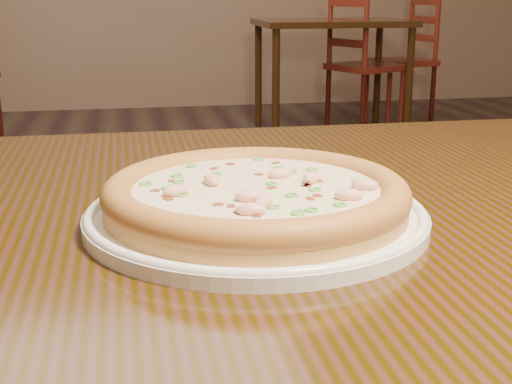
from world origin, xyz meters
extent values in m
cube|color=black|center=(0.21, -0.79, 0.73)|extent=(1.20, 0.80, 0.04)
cylinder|color=white|center=(0.09, -0.84, 0.76)|extent=(0.30, 0.30, 0.01)
torus|color=white|center=(0.09, -0.84, 0.76)|extent=(0.30, 0.30, 0.01)
cylinder|color=tan|center=(0.09, -0.84, 0.77)|extent=(0.27, 0.27, 0.02)
torus|color=#C17933|center=(0.09, -0.84, 0.78)|extent=(0.27, 0.27, 0.03)
cylinder|color=beige|center=(0.09, -0.84, 0.78)|extent=(0.22, 0.22, 0.00)
ellipsoid|color=#F2B29E|center=(0.02, -0.85, 0.79)|extent=(0.03, 0.02, 0.01)
ellipsoid|color=#F2B29E|center=(0.09, -0.90, 0.79)|extent=(0.02, 0.03, 0.01)
ellipsoid|color=#F2B29E|center=(0.14, -0.83, 0.79)|extent=(0.03, 0.03, 0.01)
ellipsoid|color=#F2B29E|center=(0.12, -0.81, 0.79)|extent=(0.03, 0.02, 0.01)
ellipsoid|color=#F2B29E|center=(0.06, -0.82, 0.79)|extent=(0.02, 0.03, 0.01)
ellipsoid|color=#F2B29E|center=(0.07, -0.92, 0.79)|extent=(0.03, 0.02, 0.01)
ellipsoid|color=#F2B29E|center=(0.16, -0.89, 0.79)|extent=(0.03, 0.02, 0.01)
ellipsoid|color=#F2B29E|center=(0.08, -0.88, 0.79)|extent=(0.03, 0.02, 0.01)
ellipsoid|color=#F2B29E|center=(0.18, -0.87, 0.79)|extent=(0.03, 0.02, 0.01)
cube|color=maroon|center=(0.01, -0.87, 0.78)|extent=(0.01, 0.01, 0.00)
cube|color=maroon|center=(0.06, -0.77, 0.78)|extent=(0.01, 0.01, 0.00)
cube|color=maroon|center=(0.13, -0.89, 0.78)|extent=(0.01, 0.01, 0.00)
cube|color=maroon|center=(0.00, -0.84, 0.78)|extent=(0.01, 0.01, 0.00)
cube|color=maroon|center=(0.14, -0.88, 0.78)|extent=(0.01, 0.01, 0.00)
cube|color=maroon|center=(0.07, -0.91, 0.78)|extent=(0.01, 0.01, 0.00)
cube|color=maroon|center=(0.05, -0.89, 0.78)|extent=(0.01, 0.01, 0.00)
cube|color=maroon|center=(0.06, -0.90, 0.78)|extent=(0.01, 0.01, 0.00)
cube|color=maroon|center=(0.10, -0.80, 0.78)|extent=(0.01, 0.01, 0.00)
cube|color=maroon|center=(0.08, -0.76, 0.78)|extent=(0.01, 0.01, 0.00)
cube|color=maroon|center=(0.11, -0.85, 0.78)|extent=(0.01, 0.01, 0.00)
cube|color=maroon|center=(0.13, -0.76, 0.78)|extent=(0.01, 0.01, 0.00)
cube|color=maroon|center=(0.14, -0.85, 0.78)|extent=(0.01, 0.01, 0.00)
cube|color=maroon|center=(0.15, -0.83, 0.78)|extent=(0.01, 0.01, 0.00)
cube|color=maroon|center=(0.02, -0.86, 0.78)|extent=(0.01, 0.01, 0.00)
cube|color=maroon|center=(0.08, -0.92, 0.78)|extent=(0.01, 0.01, 0.00)
cube|color=maroon|center=(0.02, -0.81, 0.78)|extent=(0.01, 0.01, 0.00)
cube|color=maroon|center=(0.14, -0.85, 0.78)|extent=(0.01, 0.01, 0.00)
cube|color=maroon|center=(0.01, -0.86, 0.78)|extent=(0.01, 0.01, 0.00)
torus|color=#58A741|center=(0.12, -0.92, 0.79)|extent=(0.01, 0.01, 0.00)
torus|color=#58A741|center=(0.14, -0.86, 0.79)|extent=(0.02, 0.02, 0.00)
torus|color=#58A741|center=(0.08, -0.86, 0.79)|extent=(0.01, 0.01, 0.00)
torus|color=#58A741|center=(0.11, -0.92, 0.79)|extent=(0.01, 0.01, 0.00)
torus|color=#58A741|center=(0.19, -0.84, 0.79)|extent=(0.02, 0.02, 0.00)
torus|color=#58A741|center=(0.06, -0.79, 0.79)|extent=(0.02, 0.02, 0.00)
torus|color=#58A741|center=(0.11, -0.74, 0.79)|extent=(0.01, 0.01, 0.00)
torus|color=#58A741|center=(0.03, -0.79, 0.79)|extent=(0.02, 0.02, 0.00)
torus|color=#58A741|center=(0.03, -0.86, 0.79)|extent=(0.02, 0.02, 0.00)
torus|color=#58A741|center=(0.04, -0.76, 0.79)|extent=(0.02, 0.02, 0.00)
torus|color=#58A741|center=(0.11, -0.84, 0.79)|extent=(0.02, 0.02, 0.00)
torus|color=#58A741|center=(0.13, -0.78, 0.79)|extent=(0.02, 0.02, 0.00)
torus|color=#58A741|center=(0.03, -0.82, 0.79)|extent=(0.01, 0.01, 0.00)
torus|color=#58A741|center=(0.11, -0.92, 0.79)|extent=(0.02, 0.02, 0.00)
torus|color=#58A741|center=(0.12, -0.88, 0.79)|extent=(0.02, 0.02, 0.00)
torus|color=#58A741|center=(0.16, -0.79, 0.79)|extent=(0.02, 0.02, 0.00)
torus|color=#58A741|center=(0.00, -0.82, 0.79)|extent=(0.02, 0.02, 0.00)
torus|color=#58A741|center=(0.15, -0.91, 0.79)|extent=(0.01, 0.01, 0.00)
torus|color=#58A741|center=(0.02, -0.83, 0.79)|extent=(0.02, 0.02, 0.00)
torus|color=#58A741|center=(0.13, -0.80, 0.79)|extent=(0.02, 0.02, 0.00)
torus|color=#58A741|center=(0.09, -0.91, 0.79)|extent=(0.02, 0.02, 0.00)
cube|color=black|center=(1.39, 3.31, 0.73)|extent=(1.00, 0.70, 0.04)
cylinder|color=black|center=(0.94, 3.01, 0.35)|extent=(0.05, 0.05, 0.71)
cylinder|color=black|center=(1.84, 3.01, 0.35)|extent=(0.05, 0.05, 0.71)
cylinder|color=black|center=(0.94, 3.61, 0.35)|extent=(0.05, 0.05, 0.71)
cylinder|color=black|center=(1.84, 3.61, 0.35)|extent=(0.05, 0.05, 0.71)
cube|color=maroon|center=(1.64, 3.29, 0.43)|extent=(0.55, 0.55, 0.04)
cylinder|color=maroon|center=(1.87, 3.20, 0.21)|extent=(0.04, 0.04, 0.41)
cylinder|color=maroon|center=(1.73, 3.53, 0.21)|extent=(0.04, 0.04, 0.41)
cylinder|color=maroon|center=(1.54, 3.06, 0.21)|extent=(0.04, 0.04, 0.41)
cylinder|color=maroon|center=(1.40, 3.39, 0.21)|extent=(0.04, 0.04, 0.41)
cylinder|color=maroon|center=(1.54, 3.06, 0.47)|extent=(0.04, 0.04, 0.95)
cylinder|color=maroon|center=(1.40, 3.39, 0.47)|extent=(0.04, 0.04, 0.95)
cube|color=maroon|center=(1.47, 3.22, 0.60)|extent=(0.17, 0.34, 0.05)
cube|color=maroon|center=(1.47, 3.22, 0.73)|extent=(0.17, 0.34, 0.05)
cube|color=maroon|center=(1.47, 3.22, 0.86)|extent=(0.17, 0.34, 0.05)
cube|color=maroon|center=(2.01, 3.60, 0.43)|extent=(0.47, 0.47, 0.04)
cylinder|color=maroon|center=(1.81, 3.76, 0.21)|extent=(0.04, 0.04, 0.41)
cylinder|color=maroon|center=(1.86, 3.40, 0.21)|extent=(0.04, 0.04, 0.41)
cylinder|color=maroon|center=(2.16, 3.80, 0.21)|extent=(0.04, 0.04, 0.41)
cylinder|color=maroon|center=(2.21, 3.45, 0.21)|extent=(0.04, 0.04, 0.41)
cylinder|color=maroon|center=(2.16, 3.80, 0.47)|extent=(0.04, 0.04, 0.95)
cylinder|color=maroon|center=(2.21, 3.45, 0.47)|extent=(0.04, 0.04, 0.95)
cube|color=maroon|center=(2.19, 3.63, 0.60)|extent=(0.08, 0.36, 0.05)
cube|color=maroon|center=(2.19, 3.63, 0.73)|extent=(0.08, 0.36, 0.05)
cube|color=maroon|center=(2.19, 3.63, 0.86)|extent=(0.08, 0.36, 0.05)
camera|label=1|loc=(-0.02, -1.44, 0.95)|focal=50.00mm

